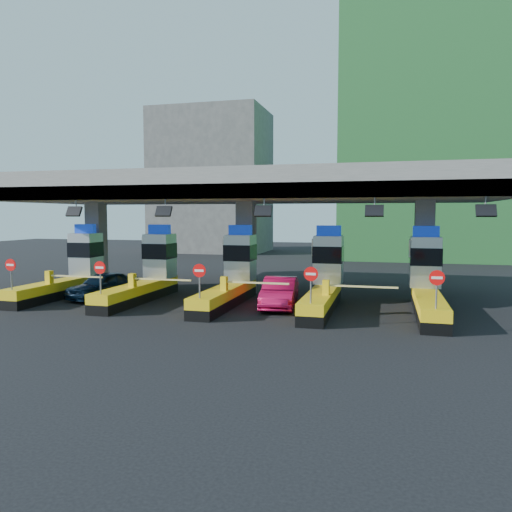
# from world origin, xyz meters

# --- Properties ---
(ground) EXTENTS (120.00, 120.00, 0.00)m
(ground) POSITION_xyz_m (0.00, 0.00, 0.00)
(ground) COLOR black
(ground) RESTS_ON ground
(toll_canopy) EXTENTS (28.00, 12.09, 7.00)m
(toll_canopy) POSITION_xyz_m (0.00, 2.87, 6.13)
(toll_canopy) COLOR slate
(toll_canopy) RESTS_ON ground
(toll_lane_far_left) EXTENTS (4.43, 8.00, 4.16)m
(toll_lane_far_left) POSITION_xyz_m (-10.00, 0.28, 1.40)
(toll_lane_far_left) COLOR black
(toll_lane_far_left) RESTS_ON ground
(toll_lane_left) EXTENTS (4.43, 8.00, 4.16)m
(toll_lane_left) POSITION_xyz_m (-5.00, 0.28, 1.40)
(toll_lane_left) COLOR black
(toll_lane_left) RESTS_ON ground
(toll_lane_center) EXTENTS (4.43, 8.00, 4.16)m
(toll_lane_center) POSITION_xyz_m (0.00, 0.28, 1.40)
(toll_lane_center) COLOR black
(toll_lane_center) RESTS_ON ground
(toll_lane_right) EXTENTS (4.43, 8.00, 4.16)m
(toll_lane_right) POSITION_xyz_m (5.00, 0.28, 1.40)
(toll_lane_right) COLOR black
(toll_lane_right) RESTS_ON ground
(toll_lane_far_right) EXTENTS (4.43, 8.00, 4.16)m
(toll_lane_far_right) POSITION_xyz_m (10.00, 0.28, 1.40)
(toll_lane_far_right) COLOR black
(toll_lane_far_right) RESTS_ON ground
(bg_building_scaffold) EXTENTS (18.00, 12.00, 28.00)m
(bg_building_scaffold) POSITION_xyz_m (12.00, 32.00, 14.00)
(bg_building_scaffold) COLOR #1E5926
(bg_building_scaffold) RESTS_ON ground
(bg_building_concrete) EXTENTS (14.00, 10.00, 18.00)m
(bg_building_concrete) POSITION_xyz_m (-14.00, 36.00, 9.00)
(bg_building_concrete) COLOR #4C4C49
(bg_building_concrete) RESTS_ON ground
(van) EXTENTS (2.92, 4.75, 1.51)m
(van) POSITION_xyz_m (-7.42, -0.50, 0.76)
(van) COLOR black
(van) RESTS_ON ground
(red_car) EXTENTS (2.11, 4.79, 1.53)m
(red_car) POSITION_xyz_m (2.81, -0.62, 0.76)
(red_car) COLOR #B00D3E
(red_car) RESTS_ON ground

